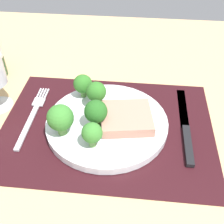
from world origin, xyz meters
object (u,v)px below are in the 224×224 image
object	(u,v)px
plate	(107,123)
knife	(186,129)
fork	(33,115)
steak	(126,119)

from	to	relation	value
plate	knife	size ratio (longest dim) A/B	1.06
fork	knife	distance (cm)	31.73
steak	fork	xyz separation A→B (cm)	(-19.78, 1.76, -2.37)
fork	knife	size ratio (longest dim) A/B	0.83
knife	fork	bearing A→B (deg)	178.92
plate	steak	xyz separation A→B (cm)	(3.85, -0.34, 1.82)
steak	knife	size ratio (longest dim) A/B	0.43
plate	fork	bearing A→B (deg)	174.90
steak	knife	distance (cm)	12.19
steak	knife	world-z (taller)	steak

